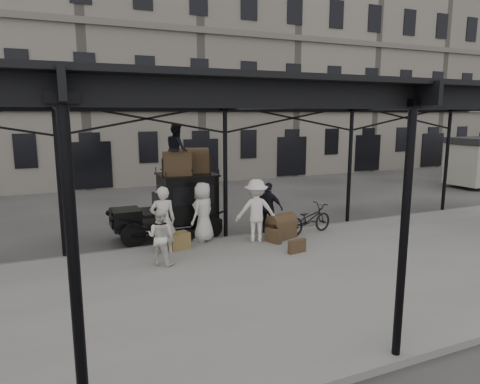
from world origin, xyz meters
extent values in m
plane|color=#383533|center=(0.00, 0.00, 0.00)|extent=(120.00, 120.00, 0.00)
cube|color=slate|center=(0.00, -2.00, 0.07)|extent=(28.00, 8.00, 0.15)
cylinder|color=black|center=(10.00, 2.00, 2.15)|extent=(0.14, 0.14, 4.30)
cylinder|color=black|center=(0.00, 2.00, 2.15)|extent=(0.14, 0.14, 4.30)
cylinder|color=black|center=(0.00, -5.80, 2.15)|extent=(0.14, 0.14, 4.30)
cube|color=black|center=(0.00, 2.00, 4.48)|extent=(22.00, 0.10, 0.45)
cube|color=black|center=(0.00, -5.80, 4.48)|extent=(22.00, 0.10, 0.45)
cube|color=black|center=(0.00, -1.70, 4.65)|extent=(22.50, 9.00, 0.08)
cube|color=silver|center=(0.00, -1.70, 4.72)|extent=(18.00, 7.00, 0.04)
cube|color=slate|center=(0.00, 18.00, 7.00)|extent=(64.00, 8.00, 14.00)
cylinder|color=black|center=(17.00, 6.00, 0.25)|extent=(0.50, 2.30, 0.50)
cylinder|color=black|center=(-2.97, 2.40, 0.40)|extent=(0.80, 0.10, 0.80)
cylinder|color=black|center=(-2.97, 3.84, 0.40)|extent=(0.80, 0.10, 0.80)
cylinder|color=black|center=(-0.37, 2.40, 0.40)|extent=(0.80, 0.10, 0.80)
cylinder|color=black|center=(-0.37, 3.84, 0.40)|extent=(0.80, 0.10, 0.80)
cube|color=black|center=(-1.72, 3.12, 0.55)|extent=(3.60, 1.25, 0.12)
cube|color=black|center=(-3.07, 3.12, 0.85)|extent=(0.90, 1.00, 0.55)
cube|color=black|center=(-3.54, 3.12, 0.85)|extent=(0.06, 0.70, 0.55)
cube|color=black|center=(-2.27, 3.12, 0.95)|extent=(0.70, 1.30, 0.10)
cube|color=black|center=(-0.97, 3.12, 1.35)|extent=(1.80, 1.45, 1.55)
cube|color=black|center=(-0.97, 2.39, 1.55)|extent=(1.40, 0.02, 0.60)
cube|color=black|center=(-0.97, 3.12, 2.15)|extent=(1.90, 1.55, 0.06)
imported|color=beige|center=(-2.33, 1.08, 1.15)|extent=(0.78, 0.57, 2.00)
imported|color=silver|center=(-2.61, 0.19, 0.93)|extent=(0.96, 0.94, 1.55)
imported|color=beige|center=(-0.86, 1.80, 1.11)|extent=(1.11, 1.04, 1.91)
imported|color=black|center=(1.51, 1.80, 1.02)|extent=(0.98, 1.06, 1.75)
imported|color=silver|center=(0.69, 1.11, 1.16)|extent=(1.46, 1.10, 2.01)
imported|color=black|center=(2.72, 1.14, 0.66)|extent=(2.05, 1.06, 1.02)
imported|color=black|center=(-1.32, 3.02, 3.04)|extent=(0.67, 0.85, 1.72)
cube|color=olive|center=(-1.80, 1.34, 0.40)|extent=(0.67, 0.54, 0.50)
cube|color=#493222|center=(1.11, 0.71, 0.38)|extent=(0.36, 0.61, 0.45)
cube|color=#493222|center=(1.28, -0.45, 0.35)|extent=(0.62, 0.26, 0.40)
camera|label=1|loc=(-5.14, -10.85, 4.18)|focal=32.00mm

